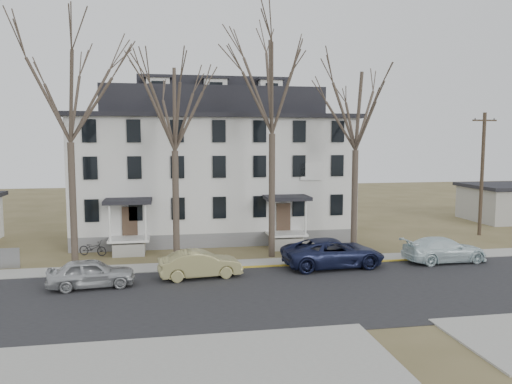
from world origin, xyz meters
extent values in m
plane|color=brown|center=(0.00, 0.00, 0.00)|extent=(120.00, 120.00, 0.00)
cube|color=#27272A|center=(0.00, 2.00, 0.00)|extent=(120.00, 10.00, 0.04)
cube|color=#A09F97|center=(0.00, 8.00, 0.00)|extent=(120.00, 2.00, 0.08)
cube|color=#A09F97|center=(-8.00, -5.00, 0.00)|extent=(20.00, 5.00, 0.08)
cube|color=gold|center=(5.00, 7.10, 0.00)|extent=(14.00, 0.25, 0.06)
cube|color=slate|center=(-2.00, 18.00, 0.50)|extent=(20.00, 10.00, 1.00)
cube|color=silver|center=(-2.00, 18.00, 5.00)|extent=(20.00, 10.00, 8.00)
cube|color=black|center=(-2.00, 18.00, 9.10)|extent=(20.80, 10.80, 0.30)
cube|color=black|center=(-2.00, 18.00, 10.25)|extent=(16.00, 7.00, 2.00)
cube|color=black|center=(-2.00, 18.00, 11.65)|extent=(11.00, 4.50, 0.80)
cube|color=white|center=(-8.00, 12.04, 1.00)|extent=(2.60, 2.00, 0.16)
cube|color=white|center=(2.50, 12.04, 1.00)|extent=(2.60, 2.00, 0.16)
cube|color=white|center=(4.50, 12.92, 5.20)|extent=(1.60, 0.08, 1.20)
cylinder|color=#473B31|center=(-11.00, 9.80, 3.64)|extent=(0.40, 0.40, 7.28)
cylinder|color=#473B31|center=(-5.00, 9.80, 3.38)|extent=(0.40, 0.40, 6.76)
cylinder|color=#473B31|center=(1.00, 9.80, 3.90)|extent=(0.40, 0.40, 7.80)
cylinder|color=#473B31|center=(6.50, 9.80, 3.38)|extent=(0.40, 0.40, 6.76)
cylinder|color=#3D3023|center=(18.50, 14.00, 4.75)|extent=(0.28, 0.28, 9.50)
cube|color=#3D3023|center=(18.50, 14.00, 8.90)|extent=(2.00, 0.12, 0.12)
imported|color=#AFB2B3|center=(-9.33, 4.71, 0.73)|extent=(4.42, 2.16, 1.45)
imported|color=#9B945C|center=(-3.83, 5.57, 0.73)|extent=(4.57, 2.06, 1.46)
imported|color=#191F41|center=(3.97, 6.50, 0.83)|extent=(6.13, 3.13, 1.66)
imported|color=silver|center=(11.00, 6.45, 0.74)|extent=(5.22, 2.31, 1.49)
imported|color=black|center=(-10.26, 11.83, 0.49)|extent=(1.98, 1.27, 0.98)
camera|label=1|loc=(-5.46, -20.81, 7.43)|focal=35.00mm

